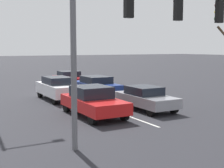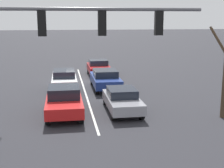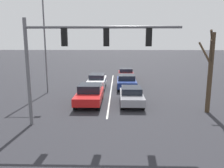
{
  "view_description": "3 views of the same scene",
  "coord_description": "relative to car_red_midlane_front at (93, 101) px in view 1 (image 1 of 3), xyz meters",
  "views": [
    {
      "loc": [
        8.33,
        23.55,
        3.48
      ],
      "look_at": [
        0.2,
        8.89,
        1.54
      ],
      "focal_mm": 50.0,
      "sensor_mm": 36.0,
      "label": 1
    },
    {
      "loc": [
        1.52,
        26.14,
        5.23
      ],
      "look_at": [
        -1.43,
        7.59,
        1.26
      ],
      "focal_mm": 50.0,
      "sensor_mm": 36.0,
      "label": 2
    },
    {
      "loc": [
        -0.66,
        25.95,
        4.76
      ],
      "look_at": [
        -0.2,
        8.27,
        1.4
      ],
      "focal_mm": 35.0,
      "sensor_mm": 36.0,
      "label": 3
    }
  ],
  "objects": [
    {
      "name": "car_gray_leftlane_front",
      "position": [
        -3.28,
        -0.03,
        -0.09
      ],
      "size": [
        1.76,
        4.21,
        1.32
      ],
      "color": "gray",
      "rests_on": "ground_plane"
    },
    {
      "name": "car_navy_leftlane_second",
      "position": [
        -3.12,
        -5.98,
        -0.02
      ],
      "size": [
        1.93,
        4.59,
        1.44
      ],
      "color": "navy",
      "rests_on": "ground_plane"
    },
    {
      "name": "ground_plane",
      "position": [
        -1.53,
        -9.26,
        -0.78
      ],
      "size": [
        240.0,
        240.0,
        0.0
      ],
      "primitive_type": "plane",
      "color": "#28282D"
    },
    {
      "name": "lane_stripe_left_divider",
      "position": [
        -1.53,
        -5.84,
        -0.78
      ],
      "size": [
        0.12,
        18.84,
        0.01
      ],
      "primitive_type": "cube",
      "color": "silver",
      "rests_on": "ground_plane"
    },
    {
      "name": "car_maroon_leftlane_third",
      "position": [
        -3.27,
        -11.61,
        -0.04
      ],
      "size": [
        1.9,
        4.18,
        1.43
      ],
      "color": "maroon",
      "rests_on": "ground_plane"
    },
    {
      "name": "car_white_midlane_second",
      "position": [
        -0.06,
        -5.67,
        0.04
      ],
      "size": [
        1.73,
        4.37,
        1.56
      ],
      "color": "silver",
      "rests_on": "ground_plane"
    },
    {
      "name": "traffic_signal_gantry",
      "position": [
        0.07,
        4.57,
        3.68
      ],
      "size": [
        8.6,
        0.37,
        6.09
      ],
      "color": "slate",
      "rests_on": "ground_plane"
    },
    {
      "name": "car_red_midlane_front",
      "position": [
        0.0,
        0.0,
        0.0
      ],
      "size": [
        1.94,
        4.48,
        1.52
      ],
      "color": "red",
      "rests_on": "ground_plane"
    }
  ]
}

